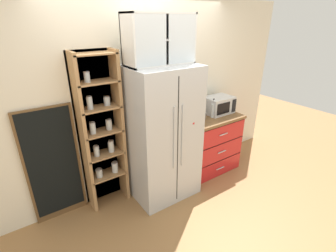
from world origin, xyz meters
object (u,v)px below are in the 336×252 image
Objects in this scene: chalkboard_menu at (53,165)px; coffee_maker at (194,111)px; refrigerator at (162,134)px; bottle_clear at (213,109)px; mug_charcoal at (203,116)px; microwave at (219,105)px.

coffee_maker is at bearing -7.70° from chalkboard_menu.
refrigerator reaches higher than chalkboard_menu.
coffee_maker is at bearing 170.90° from bottle_clear.
coffee_maker is 0.21m from mug_charcoal.
coffee_maker reaches higher than microwave.
chalkboard_menu is (-1.30, 0.32, -0.18)m from refrigerator.
refrigerator reaches higher than bottle_clear.
chalkboard_menu is at bearing 172.30° from coffee_maker.
refrigerator reaches higher than mug_charcoal.
refrigerator reaches higher than coffee_maker.
mug_charcoal is 0.07× the size of chalkboard_menu.
coffee_maker is (-0.54, -0.04, 0.03)m from microwave.
bottle_clear is at bearing -7.91° from chalkboard_menu.
bottle_clear is (0.15, -0.04, 0.09)m from mug_charcoal.
microwave is at bearing 5.46° from refrigerator.
coffee_maker is 0.33m from bottle_clear.
microwave is at bearing 8.74° from mug_charcoal.
refrigerator is 0.62m from coffee_maker.
microwave is 1.42× the size of coffee_maker.
refrigerator is 6.15× the size of bottle_clear.
coffee_maker is (0.59, 0.07, 0.18)m from refrigerator.
refrigerator is 0.94m from bottle_clear.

